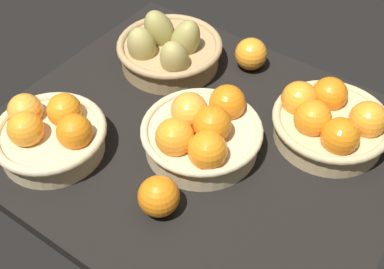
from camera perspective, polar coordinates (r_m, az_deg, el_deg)
The scene contains 7 objects.
market_tray at distance 109.76cm, azimuth 0.85°, elevation -0.93°, with size 84.00×72.00×3.00cm, color black.
basket_near_left at distance 109.24cm, azimuth 15.02°, elevation 1.41°, with size 24.38×24.38×11.05cm.
basket_center at distance 103.00cm, azimuth 1.10°, elevation 0.25°, with size 24.72×24.72×11.98cm.
basket_far_right at distance 107.03cm, azimuth -15.47°, elevation 0.16°, with size 23.02×23.02×11.30cm.
basket_near_right_pears at distance 124.19cm, azimuth -2.60°, elevation 9.36°, with size 25.30×25.30×14.45cm.
loose_orange_front_gap at distance 125.01cm, azimuth 6.55°, elevation 8.85°, with size 7.75×7.75×7.75cm, color orange.
loose_orange_back_gap at distance 93.91cm, azimuth -3.71°, elevation -6.85°, with size 7.76×7.76×7.76cm, color orange.
Camera 1 is at (-42.45, 62.22, 81.33)cm, focal length 48.14 mm.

